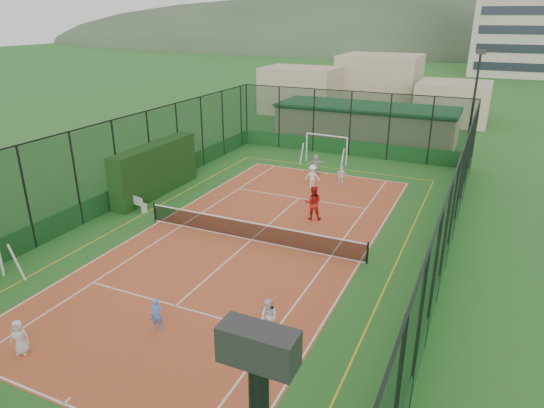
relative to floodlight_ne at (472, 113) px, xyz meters
The scene contains 18 objects.
ground 19.15m from the floodlight_ne, 117.39° to the right, with size 300.00×300.00×0.00m, color #306322.
court_slab 19.14m from the floodlight_ne, 117.39° to the right, with size 11.17×23.97×0.01m, color #C35C2B.
tennis_net 19.04m from the floodlight_ne, 117.39° to the right, with size 11.67×0.12×1.06m, color black, non-canonical shape.
perimeter_fence 18.77m from the floodlight_ne, 117.39° to the right, with size 18.12×34.12×5.00m, color black, non-canonical shape.
floodlight_ne is the anchor object (origin of this frame).
clubhouse 10.47m from the floodlight_ne, 147.88° to the left, with size 15.20×7.20×3.15m, color tan, non-canonical shape.
distant_hills 133.74m from the floodlight_ne, 93.69° to the left, with size 200.00×60.00×24.00m, color #384C33, non-canonical shape.
hedge_left 21.53m from the floodlight_ne, 142.25° to the right, with size 1.07×7.15×3.13m, color black.
white_bench 23.00m from the floodlight_ne, 136.23° to the right, with size 1.66×0.46×0.94m, color white, non-canonical shape.
futsal_goal_far 10.29m from the floodlight_ne, 165.40° to the right, with size 3.29×0.96×2.13m, color white, non-canonical shape.
child_near_left 29.93m from the floodlight_ne, 112.88° to the right, with size 0.60×0.39×1.23m, color white.
child_near_mid 26.08m from the floodlight_ne, 108.75° to the right, with size 0.44×0.29×1.20m, color #5580F1.
child_near_right 23.78m from the floodlight_ne, 101.37° to the right, with size 0.65×0.51×1.34m, color white.
child_far_left 12.24m from the floodlight_ne, 136.25° to the right, with size 1.00×0.58×1.55m, color white.
child_far_right 10.47m from the floodlight_ne, 134.55° to the right, with size 0.80×0.33×1.37m, color white.
child_far_back 11.21m from the floodlight_ne, 150.90° to the right, with size 1.28×0.41×1.38m, color silver.
coach 14.88m from the floodlight_ne, 117.67° to the right, with size 0.92×0.72×1.89m, color red.
tennis_balls 17.92m from the floodlight_ne, 119.66° to the right, with size 3.21×1.28×0.07m.
Camera 1 is at (9.91, -19.23, 10.37)m, focal length 32.00 mm.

